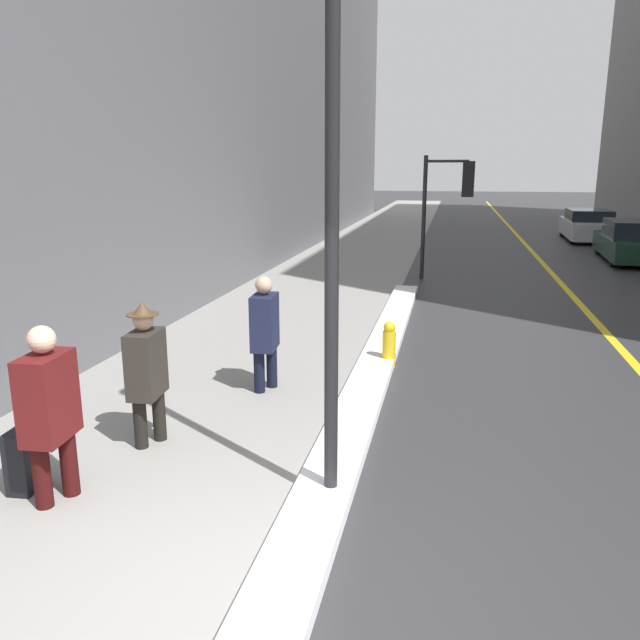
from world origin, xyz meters
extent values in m
plane|color=#2D2D30|center=(0.00, 0.00, 0.00)|extent=(160.00, 160.00, 0.00)
cube|color=gray|center=(-2.00, 15.00, 0.01)|extent=(4.00, 80.00, 0.01)
cube|color=gold|center=(4.00, 15.00, 0.00)|extent=(0.16, 80.00, 0.00)
cube|color=white|center=(0.16, 5.33, 0.07)|extent=(0.52, 12.37, 0.14)
cube|color=slate|center=(-7.00, 20.00, 8.78)|extent=(6.00, 36.00, 17.55)
cylinder|color=black|center=(0.22, 1.54, 2.71)|extent=(0.12, 0.12, 5.42)
cylinder|color=black|center=(0.41, 13.44, 1.62)|extent=(0.11, 0.11, 3.23)
cylinder|color=black|center=(0.96, 13.41, 3.08)|extent=(1.10, 0.13, 0.07)
cube|color=black|center=(1.51, 13.38, 2.63)|extent=(0.31, 0.22, 0.90)
sphere|color=red|center=(1.52, 13.50, 2.92)|extent=(0.19, 0.19, 0.19)
sphere|color=orange|center=(1.52, 13.50, 2.63)|extent=(0.19, 0.19, 0.19)
sphere|color=green|center=(1.52, 13.50, 2.35)|extent=(0.19, 0.19, 0.19)
cylinder|color=#340C0C|center=(-2.11, 1.12, 0.44)|extent=(0.15, 0.15, 0.87)
cylinder|color=#340C0C|center=(-2.21, 0.88, 0.44)|extent=(0.15, 0.15, 0.87)
cube|color=#561414|center=(-2.16, 1.00, 0.99)|extent=(0.35, 0.55, 0.76)
sphere|color=beige|center=(-2.16, 1.00, 1.51)|extent=(0.24, 0.24, 0.24)
cylinder|color=black|center=(-1.85, 2.38, 0.40)|extent=(0.14, 0.14, 0.80)
cylinder|color=black|center=(-1.95, 2.16, 0.40)|extent=(0.14, 0.14, 0.80)
cube|color=#2D2823|center=(-1.90, 2.27, 0.91)|extent=(0.32, 0.50, 0.70)
sphere|color=tan|center=(-1.90, 2.27, 1.39)|extent=(0.22, 0.22, 0.22)
cylinder|color=#4C3823|center=(-1.90, 2.27, 1.45)|extent=(0.34, 0.34, 0.01)
cone|color=#4C3823|center=(-1.90, 2.27, 1.51)|extent=(0.21, 0.21, 0.13)
cylinder|color=black|center=(-1.13, 4.27, 0.42)|extent=(0.15, 0.15, 0.83)
cylinder|color=black|center=(-1.23, 4.04, 0.42)|extent=(0.15, 0.15, 0.83)
cube|color=#191E38|center=(-1.18, 4.15, 0.95)|extent=(0.33, 0.52, 0.73)
sphere|color=tan|center=(-1.18, 4.15, 1.44)|extent=(0.23, 0.23, 0.23)
cube|color=black|center=(6.88, 18.18, 0.46)|extent=(2.07, 4.61, 0.61)
cube|color=black|center=(6.87, 18.06, 1.03)|extent=(1.80, 2.44, 0.54)
cylinder|color=black|center=(6.19, 19.62, 0.33)|extent=(0.26, 0.68, 0.67)
cylinder|color=black|center=(6.02, 16.83, 0.33)|extent=(0.26, 0.68, 0.67)
cube|color=#B2B2B7|center=(6.61, 24.17, 0.49)|extent=(1.87, 4.64, 0.67)
cube|color=black|center=(6.60, 24.06, 1.04)|extent=(1.66, 2.43, 0.44)
cylinder|color=black|center=(5.92, 25.62, 0.34)|extent=(0.23, 0.70, 0.69)
cylinder|color=black|center=(7.39, 25.57, 0.34)|extent=(0.23, 0.70, 0.69)
cylinder|color=black|center=(5.82, 22.78, 0.34)|extent=(0.23, 0.70, 0.69)
cylinder|color=black|center=(7.29, 22.73, 0.34)|extent=(0.23, 0.70, 0.69)
cube|color=black|center=(-2.56, 1.12, 0.30)|extent=(0.25, 0.38, 0.60)
cylinder|color=#4C4C51|center=(-2.56, 1.12, 0.77)|extent=(0.02, 0.02, 0.35)
cylinder|color=gold|center=(0.33, 5.52, 0.28)|extent=(0.20, 0.20, 0.55)
sphere|color=gold|center=(0.33, 5.52, 0.61)|extent=(0.18, 0.18, 0.18)
camera|label=1|loc=(1.18, -3.46, 2.91)|focal=35.00mm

